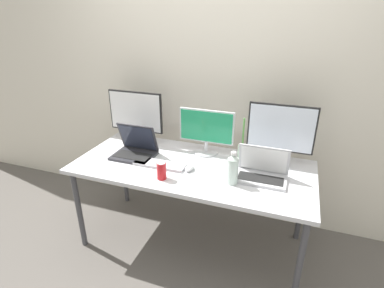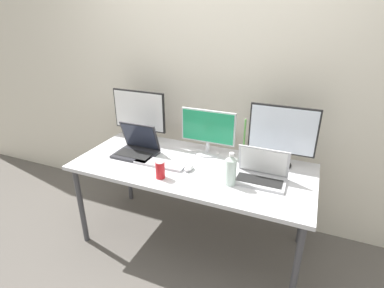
% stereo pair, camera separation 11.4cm
% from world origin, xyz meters
% --- Properties ---
extents(ground_plane, '(16.00, 16.00, 0.00)m').
position_xyz_m(ground_plane, '(0.00, 0.00, 0.00)').
color(ground_plane, '#5B5651').
extents(wall_back, '(7.00, 0.08, 2.60)m').
position_xyz_m(wall_back, '(0.00, 0.59, 1.30)').
color(wall_back, silver).
rests_on(wall_back, ground).
extents(work_desk, '(1.82, 0.81, 0.74)m').
position_xyz_m(work_desk, '(0.00, 0.00, 0.68)').
color(work_desk, '#424247').
rests_on(work_desk, ground).
extents(monitor_left, '(0.50, 0.19, 0.46)m').
position_xyz_m(monitor_left, '(-0.62, 0.27, 1.00)').
color(monitor_left, black).
rests_on(monitor_left, work_desk).
extents(monitor_center, '(0.45, 0.20, 0.37)m').
position_xyz_m(monitor_center, '(0.03, 0.25, 0.94)').
color(monitor_center, silver).
rests_on(monitor_center, work_desk).
extents(monitor_right, '(0.49, 0.19, 0.47)m').
position_xyz_m(monitor_right, '(0.61, 0.26, 1.00)').
color(monitor_right, black).
rests_on(monitor_right, work_desk).
extents(laptop_silver, '(0.33, 0.26, 0.26)m').
position_xyz_m(laptop_silver, '(-0.50, 0.01, 0.80)').
color(laptop_silver, '#2D2D33').
rests_on(laptop_silver, work_desk).
extents(laptop_secondary, '(0.35, 0.22, 0.23)m').
position_xyz_m(laptop_secondary, '(0.53, -0.01, 0.79)').
color(laptop_secondary, '#B7B7BC').
rests_on(laptop_secondary, work_desk).
extents(keyboard_main, '(0.40, 0.13, 0.02)m').
position_xyz_m(keyboard_main, '(-0.23, -0.09, 0.75)').
color(keyboard_main, '#B2B2B7').
rests_on(keyboard_main, work_desk).
extents(mouse_by_keyboard, '(0.06, 0.10, 0.04)m').
position_xyz_m(mouse_by_keyboard, '(0.01, -0.08, 0.76)').
color(mouse_by_keyboard, silver).
rests_on(mouse_by_keyboard, work_desk).
extents(water_bottle, '(0.08, 0.08, 0.24)m').
position_xyz_m(water_bottle, '(0.35, -0.15, 0.85)').
color(water_bottle, silver).
rests_on(water_bottle, work_desk).
extents(soda_can_near_keyboard, '(0.07, 0.07, 0.13)m').
position_xyz_m(soda_can_near_keyboard, '(-0.13, -0.26, 0.80)').
color(soda_can_near_keyboard, red).
rests_on(soda_can_near_keyboard, work_desk).
extents(bamboo_vase, '(0.07, 0.07, 0.34)m').
position_xyz_m(bamboo_vase, '(0.34, 0.25, 0.81)').
color(bamboo_vase, '#B2D1B7').
rests_on(bamboo_vase, work_desk).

